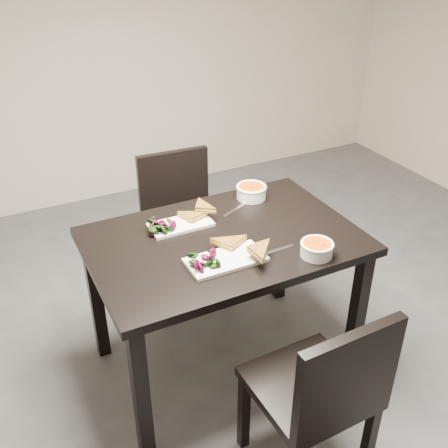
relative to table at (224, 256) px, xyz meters
The scene contains 14 objects.
ground 0.76m from the table, 75.65° to the right, with size 5.00×5.00×0.00m, color #47474C.
table is the anchor object (origin of this frame).
chair_near 0.76m from the table, 87.32° to the right, with size 0.43×0.43×0.85m.
chair_far 0.72m from the table, 84.05° to the left, with size 0.44×0.44×0.85m.
plate_near 0.22m from the table, 114.51° to the right, with size 0.33×0.17×0.02m, color white.
sandwich_near 0.21m from the table, 95.17° to the right, with size 0.17×0.12×0.05m, color olive, non-canonical shape.
salad_near 0.29m from the table, 135.85° to the right, with size 0.10×0.09×0.05m, color black, non-canonical shape.
soup_bowl_near 0.44m from the table, 46.91° to the right, with size 0.14×0.14×0.06m.
cutlery_near 0.27m from the table, 53.31° to the right, with size 0.18×0.02×0.00m, color silver.
plate_far 0.25m from the table, 126.41° to the left, with size 0.29×0.14×0.01m, color white.
sandwich_far 0.23m from the table, 112.50° to the left, with size 0.14×0.11×0.05m, color olive, non-canonical shape.
salad_far 0.32m from the table, 142.16° to the left, with size 0.09×0.08×0.04m, color black, non-canonical shape.
soup_bowl_far 0.43m from the table, 43.40° to the left, with size 0.16×0.16×0.07m.
cutlery_far 0.28m from the table, 51.34° to the left, with size 0.18×0.02×0.00m, color silver.
Camera 1 is at (-1.00, -1.41, 1.99)m, focal length 42.03 mm.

